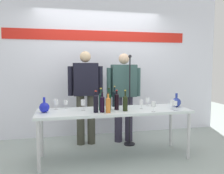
# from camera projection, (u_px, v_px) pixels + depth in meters

# --- Properties ---
(ground_plane) EXTENTS (10.00, 10.00, 0.00)m
(ground_plane) POSITION_uv_depth(u_px,v_px,m) (114.00, 157.00, 3.63)
(ground_plane) COLOR #98A5A0
(back_wall) EXTENTS (5.18, 0.11, 3.00)m
(back_wall) POSITION_uv_depth(u_px,v_px,m) (99.00, 61.00, 4.78)
(back_wall) COLOR silver
(back_wall) RESTS_ON ground
(display_table) EXTENTS (2.30, 0.69, 0.75)m
(display_table) POSITION_uv_depth(u_px,v_px,m) (114.00, 113.00, 3.57)
(display_table) COLOR silver
(display_table) RESTS_ON ground
(decanter_blue_left) EXTENTS (0.15, 0.15, 0.22)m
(decanter_blue_left) POSITION_uv_depth(u_px,v_px,m) (44.00, 107.00, 3.35)
(decanter_blue_left) COLOR #1A22B6
(decanter_blue_left) RESTS_ON display_table
(decanter_blue_right) EXTENTS (0.15, 0.15, 0.22)m
(decanter_blue_right) POSITION_uv_depth(u_px,v_px,m) (176.00, 102.00, 3.80)
(decanter_blue_right) COLOR navy
(decanter_blue_right) RESTS_ON display_table
(presenter_left) EXTENTS (0.62, 0.22, 1.66)m
(presenter_left) POSITION_uv_depth(u_px,v_px,m) (86.00, 91.00, 4.17)
(presenter_left) COLOR #3C3C31
(presenter_left) RESTS_ON ground
(presenter_right) EXTENTS (0.64, 0.22, 1.63)m
(presenter_right) POSITION_uv_depth(u_px,v_px,m) (124.00, 91.00, 4.32)
(presenter_right) COLOR #2E293B
(presenter_right) RESTS_ON ground
(wine_bottle_0) EXTENTS (0.07, 0.07, 0.34)m
(wine_bottle_0) POSITION_uv_depth(u_px,v_px,m) (101.00, 101.00, 3.50)
(wine_bottle_0) COLOR #132F28
(wine_bottle_0) RESTS_ON display_table
(wine_bottle_1) EXTENTS (0.07, 0.07, 0.29)m
(wine_bottle_1) POSITION_uv_depth(u_px,v_px,m) (108.00, 104.00, 3.32)
(wine_bottle_1) COLOR orange
(wine_bottle_1) RESTS_ON display_table
(wine_bottle_2) EXTENTS (0.07, 0.07, 0.31)m
(wine_bottle_2) POSITION_uv_depth(u_px,v_px,m) (117.00, 101.00, 3.54)
(wine_bottle_2) COLOR black
(wine_bottle_2) RESTS_ON display_table
(wine_bottle_3) EXTENTS (0.07, 0.07, 0.34)m
(wine_bottle_3) POSITION_uv_depth(u_px,v_px,m) (115.00, 98.00, 3.83)
(wine_bottle_3) COLOR black
(wine_bottle_3) RESTS_ON display_table
(wine_bottle_4) EXTENTS (0.07, 0.07, 0.33)m
(wine_bottle_4) POSITION_uv_depth(u_px,v_px,m) (109.00, 101.00, 3.52)
(wine_bottle_4) COLOR #133B24
(wine_bottle_4) RESTS_ON display_table
(wine_bottle_5) EXTENTS (0.07, 0.07, 0.32)m
(wine_bottle_5) POSITION_uv_depth(u_px,v_px,m) (96.00, 103.00, 3.34)
(wine_bottle_5) COLOR black
(wine_bottle_5) RESTS_ON display_table
(wine_bottle_6) EXTENTS (0.07, 0.07, 0.31)m
(wine_bottle_6) POSITION_uv_depth(u_px,v_px,m) (125.00, 103.00, 3.45)
(wine_bottle_6) COLOR black
(wine_bottle_6) RESTS_ON display_table
(wine_bottle_7) EXTENTS (0.07, 0.07, 0.30)m
(wine_bottle_7) POSITION_uv_depth(u_px,v_px,m) (102.00, 104.00, 3.36)
(wine_bottle_7) COLOR black
(wine_bottle_7) RESTS_ON display_table
(wine_glass_left_0) EXTENTS (0.07, 0.07, 0.13)m
(wine_glass_left_0) POSITION_uv_depth(u_px,v_px,m) (66.00, 102.00, 3.66)
(wine_glass_left_0) COLOR white
(wine_glass_left_0) RESTS_ON display_table
(wine_glass_left_1) EXTENTS (0.06, 0.06, 0.16)m
(wine_glass_left_1) POSITION_uv_depth(u_px,v_px,m) (83.00, 103.00, 3.50)
(wine_glass_left_1) COLOR white
(wine_glass_left_1) RESTS_ON display_table
(wine_glass_left_2) EXTENTS (0.07, 0.07, 0.16)m
(wine_glass_left_2) POSITION_uv_depth(u_px,v_px,m) (56.00, 102.00, 3.57)
(wine_glass_left_2) COLOR white
(wine_glass_left_2) RESTS_ON display_table
(wine_glass_right_0) EXTENTS (0.06, 0.06, 0.14)m
(wine_glass_right_0) POSITION_uv_depth(u_px,v_px,m) (175.00, 104.00, 3.49)
(wine_glass_right_0) COLOR white
(wine_glass_right_0) RESTS_ON display_table
(wine_glass_right_1) EXTENTS (0.06, 0.06, 0.14)m
(wine_glass_right_1) POSITION_uv_depth(u_px,v_px,m) (141.00, 102.00, 3.63)
(wine_glass_right_1) COLOR white
(wine_glass_right_1) RESTS_ON display_table
(wine_glass_right_2) EXTENTS (0.07, 0.07, 0.15)m
(wine_glass_right_2) POSITION_uv_depth(u_px,v_px,m) (172.00, 103.00, 3.59)
(wine_glass_right_2) COLOR white
(wine_glass_right_2) RESTS_ON display_table
(wine_glass_right_3) EXTENTS (0.06, 0.06, 0.14)m
(wine_glass_right_3) POSITION_uv_depth(u_px,v_px,m) (148.00, 100.00, 3.88)
(wine_glass_right_3) COLOR white
(wine_glass_right_3) RESTS_ON display_table
(wine_glass_right_4) EXTENTS (0.07, 0.07, 0.15)m
(wine_glass_right_4) POSITION_uv_depth(u_px,v_px,m) (153.00, 104.00, 3.39)
(wine_glass_right_4) COLOR white
(wine_glass_right_4) RESTS_ON display_table
(microphone_stand) EXTENTS (0.20, 0.20, 1.60)m
(microphone_stand) POSITION_uv_depth(u_px,v_px,m) (130.00, 115.00, 4.17)
(microphone_stand) COLOR black
(microphone_stand) RESTS_ON ground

